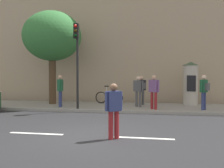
{
  "coord_description": "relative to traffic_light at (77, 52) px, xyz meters",
  "views": [
    {
      "loc": [
        2.25,
        -7.98,
        1.86
      ],
      "look_at": [
        0.38,
        2.0,
        1.54
      ],
      "focal_mm": 43.23,
      "sensor_mm": 36.0,
      "label": 1
    }
  ],
  "objects": [
    {
      "name": "poster_column",
      "position": [
        5.91,
        2.9,
        -1.65
      ],
      "size": [
        0.91,
        0.91,
        2.5
      ],
      "color": "#B2ADA3",
      "rests_on": "sidewalk_curb"
    },
    {
      "name": "pedestrian_with_backpack",
      "position": [
        2.91,
        -5.51,
        -2.12
      ],
      "size": [
        0.46,
        0.43,
        1.63
      ],
      "color": "maroon",
      "rests_on": "ground_plane"
    },
    {
      "name": "pedestrian_with_bag",
      "position": [
        3.88,
        0.52,
        -1.89
      ],
      "size": [
        0.55,
        0.48,
        1.73
      ],
      "color": "maroon",
      "rests_on": "sidewalk_curb"
    },
    {
      "name": "bicycle_leaning",
      "position": [
        1.13,
        2.79,
        -2.53
      ],
      "size": [
        1.76,
        0.3,
        1.09
      ],
      "color": "black",
      "rests_on": "sidewalk_curb"
    },
    {
      "name": "building_backdrop",
      "position": [
        2.06,
        6.76,
        2.77
      ],
      "size": [
        36.0,
        5.0,
        11.68
      ],
      "primitive_type": "cube",
      "color": "tan",
      "rests_on": "ground_plane"
    },
    {
      "name": "pedestrian_near_pole",
      "position": [
        -1.14,
        0.61,
        -1.89
      ],
      "size": [
        0.32,
        0.65,
        1.74
      ],
      "color": "navy",
      "rests_on": "sidewalk_curb"
    },
    {
      "name": "pedestrian_tallest",
      "position": [
        3.02,
        1.42,
        -1.93
      ],
      "size": [
        0.58,
        0.42,
        1.67
      ],
      "color": "#4C4C51",
      "rests_on": "sidewalk_curb"
    },
    {
      "name": "sidewalk_curb",
      "position": [
        2.06,
        1.76,
        -2.99
      ],
      "size": [
        36.0,
        4.0,
        0.15
      ],
      "primitive_type": "cube",
      "color": "gray",
      "rests_on": "ground_plane"
    },
    {
      "name": "ground_plane",
      "position": [
        2.06,
        -5.24,
        -3.07
      ],
      "size": [
        80.0,
        80.0,
        0.0
      ],
      "primitive_type": "plane",
      "color": "#232326"
    },
    {
      "name": "street_tree",
      "position": [
        -2.22,
        2.08,
        1.13
      ],
      "size": [
        3.5,
        3.5,
        5.57
      ],
      "color": "#4C3826",
      "rests_on": "sidewalk_curb"
    },
    {
      "name": "lane_markings",
      "position": [
        2.06,
        -5.24,
        -3.07
      ],
      "size": [
        25.8,
        0.16,
        0.01
      ],
      "color": "silver",
      "rests_on": "ground_plane"
    },
    {
      "name": "traffic_light",
      "position": [
        0.0,
        0.0,
        0.0
      ],
      "size": [
        0.24,
        0.45,
        4.34
      ],
      "color": "black",
      "rests_on": "sidewalk_curb"
    },
    {
      "name": "pedestrian_in_dark_shirt",
      "position": [
        3.13,
        2.46,
        -1.92
      ],
      "size": [
        0.52,
        0.51,
        1.68
      ],
      "color": "#4C4C51",
      "rests_on": "sidewalk_curb"
    },
    {
      "name": "pedestrian_in_red_top",
      "position": [
        6.34,
        0.72,
        -1.88
      ],
      "size": [
        0.51,
        0.52,
        1.74
      ],
      "color": "navy",
      "rests_on": "sidewalk_curb"
    }
  ]
}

